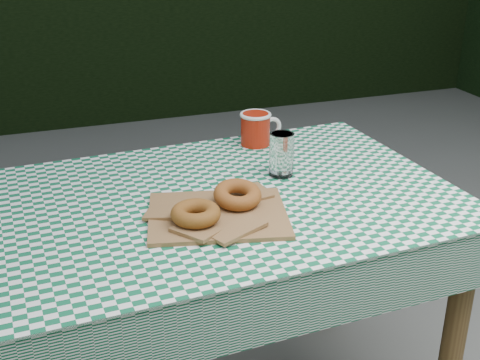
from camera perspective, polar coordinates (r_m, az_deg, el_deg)
name	(u,v)px	position (r m, az deg, el deg)	size (l,w,h in m)	color
table	(222,322)	(1.75, -1.68, -12.87)	(1.15, 0.77, 0.75)	brown
tablecloth	(220,197)	(1.55, -1.85, -1.60)	(1.17, 0.79, 0.01)	#0E5A37
paper_bag	(218,214)	(1.44, -2.03, -3.13)	(0.32, 0.25, 0.02)	olive
bagel_front	(196,213)	(1.39, -4.08, -3.07)	(0.11, 0.11, 0.04)	brown
bagel_back	(237,195)	(1.48, -0.23, -1.34)	(0.11, 0.11, 0.04)	#954C1E
coffee_mug	(255,129)	(1.87, 1.42, 4.68)	(0.18, 0.18, 0.10)	#AA1D0B
drinking_glass	(281,154)	(1.65, 3.81, 2.35)	(0.06, 0.06, 0.12)	white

